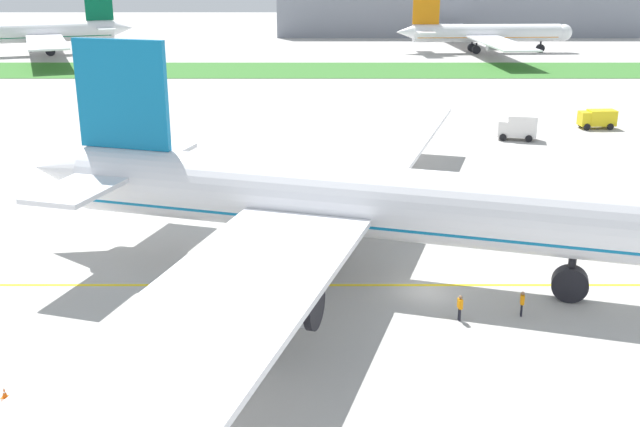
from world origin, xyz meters
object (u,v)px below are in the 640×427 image
object	(u,v)px
airliner_foreground	(335,201)
ground_crew_wingwalker_starboard	(460,305)
ground_crew_wingwalker_port	(254,254)
ground_crew_marshaller_front	(522,301)
parked_airliner_far_centre	(483,34)
traffic_cone_near_nose	(42,396)
service_truck_fuel_bowser	(597,118)
traffic_cone_port_wing	(2,404)
traffic_cone_starboard_wing	(4,393)
service_truck_baggage_loader	(518,127)
parked_airliner_far_left	(38,33)

from	to	relation	value
airliner_foreground	ground_crew_wingwalker_starboard	xyz separation A→B (m)	(7.86, -7.82, -4.56)
ground_crew_wingwalker_port	ground_crew_marshaller_front	xyz separation A→B (m)	(18.15, -8.29, -0.03)
parked_airliner_far_centre	ground_crew_wingwalker_port	bearing A→B (deg)	-108.24
traffic_cone_near_nose	ground_crew_marshaller_front	bearing A→B (deg)	19.78
ground_crew_wingwalker_starboard	traffic_cone_near_nose	size ratio (longest dim) A/B	3.03
ground_crew_wingwalker_port	service_truck_fuel_bowser	xyz separation A→B (m)	(43.23, 49.52, 0.37)
traffic_cone_near_nose	traffic_cone_port_wing	xyz separation A→B (m)	(-1.79, -0.81, 0.00)
ground_crew_wingwalker_port	traffic_cone_starboard_wing	bearing A→B (deg)	-123.17
traffic_cone_starboard_wing	service_truck_baggage_loader	size ratio (longest dim) A/B	0.11
ground_crew_marshaller_front	traffic_cone_port_wing	bearing A→B (deg)	-159.94
ground_crew_wingwalker_port	ground_crew_wingwalker_starboard	distance (m)	16.61
ground_crew_wingwalker_starboard	traffic_cone_starboard_wing	xyz separation A→B (m)	(-25.74, -9.02, -0.79)
ground_crew_wingwalker_starboard	parked_airliner_far_left	distance (m)	163.48
traffic_cone_port_wing	service_truck_fuel_bowser	bearing A→B (deg)	51.47
service_truck_baggage_loader	parked_airliner_far_centre	world-z (taller)	parked_airliner_far_centre
ground_crew_wingwalker_port	traffic_cone_near_nose	xyz separation A→B (m)	(-9.62, -18.27, -0.79)
traffic_cone_near_nose	traffic_cone_port_wing	size ratio (longest dim) A/B	1.00
ground_crew_wingwalker_port	ground_crew_wingwalker_starboard	bearing A→B (deg)	-32.65
parked_airliner_far_left	traffic_cone_near_nose	bearing A→B (deg)	-70.51
airliner_foreground	parked_airliner_far_left	distance (m)	152.85
traffic_cone_starboard_wing	traffic_cone_port_wing	bearing A→B (deg)	-72.71
airliner_foreground	traffic_cone_starboard_wing	world-z (taller)	airliner_foreground
airliner_foreground	service_truck_baggage_loader	size ratio (longest dim) A/B	15.28
ground_crew_marshaller_front	ground_crew_wingwalker_starboard	bearing A→B (deg)	-170.83
ground_crew_wingwalker_port	parked_airliner_far_left	distance (m)	149.17
ground_crew_wingwalker_port	traffic_cone_starboard_wing	distance (m)	21.50
traffic_cone_port_wing	ground_crew_wingwalker_port	bearing A→B (deg)	59.12
service_truck_fuel_bowser	service_truck_baggage_loader	bearing A→B (deg)	-151.59
airliner_foreground	service_truck_fuel_bowser	xyz separation A→B (m)	(37.10, 50.67, -4.19)
traffic_cone_starboard_wing	parked_airliner_far_centre	world-z (taller)	parked_airliner_far_centre
ground_crew_marshaller_front	parked_airliner_far_centre	distance (m)	150.38
airliner_foreground	traffic_cone_near_nose	size ratio (longest dim) A/B	136.79
ground_crew_wingwalker_port	parked_airliner_far_centre	bearing A→B (deg)	71.76
traffic_cone_starboard_wing	parked_airliner_far_left	distance (m)	161.46
traffic_cone_starboard_wing	traffic_cone_near_nose	bearing A→B (deg)	-7.78
ground_crew_wingwalker_starboard	traffic_cone_port_wing	bearing A→B (deg)	-158.27
airliner_foreground	traffic_cone_port_wing	world-z (taller)	airliner_foreground
ground_crew_wingwalker_port	traffic_cone_port_wing	world-z (taller)	ground_crew_wingwalker_port
service_truck_baggage_loader	service_truck_fuel_bowser	bearing A→B (deg)	28.41
traffic_cone_near_nose	service_truck_baggage_loader	world-z (taller)	service_truck_baggage_loader
airliner_foreground	ground_crew_wingwalker_starboard	distance (m)	11.98
ground_crew_wingwalker_port	parked_airliner_far_left	xyz separation A→B (m)	(-63.80, 134.77, 4.27)
ground_crew_marshaller_front	traffic_cone_starboard_wing	distance (m)	31.45
airliner_foreground	traffic_cone_near_nose	distance (m)	23.88
ground_crew_wingwalker_port	service_truck_baggage_loader	size ratio (longest dim) A/B	0.34
ground_crew_wingwalker_starboard	service_truck_fuel_bowser	xyz separation A→B (m)	(29.24, 58.48, 0.37)
traffic_cone_port_wing	ground_crew_wingwalker_starboard	bearing A→B (deg)	21.73
traffic_cone_port_wing	service_truck_baggage_loader	bearing A→B (deg)	55.79
service_truck_fuel_bowser	parked_airliner_far_left	distance (m)	136.88
ground_crew_wingwalker_starboard	parked_airliner_far_centre	xyz separation A→B (m)	(31.97, 148.41, 3.69)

